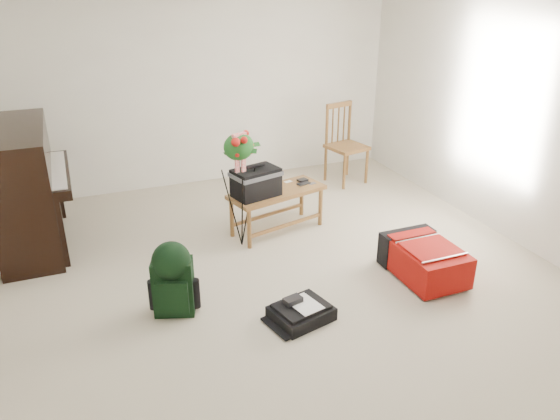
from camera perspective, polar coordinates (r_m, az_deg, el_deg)
name	(u,v)px	position (r m, az deg, el deg)	size (l,w,h in m)	color
floor	(288,277)	(5.14, 0.84, -7.03)	(5.00, 5.50, 0.01)	#C0B59B
wall_back	(206,87)	(7.16, -7.75, 12.57)	(5.00, 0.04, 2.50)	white
wall_right	(520,121)	(6.01, 23.81, 8.52)	(0.04, 5.50, 2.50)	white
piano	(27,191)	(6.04, -24.96, 1.86)	(0.71, 1.50, 1.25)	black
bench	(261,184)	(5.73, -2.02, 2.76)	(1.12, 0.67, 0.81)	brown
dining_chair	(346,145)	(7.29, 6.87, 6.80)	(0.54, 0.54, 1.04)	brown
red_suitcase	(421,257)	(5.28, 14.52, -4.77)	(0.54, 0.77, 0.33)	#9D060B
black_duffel	(301,312)	(4.55, 2.22, -10.58)	(0.54, 0.47, 0.19)	black
green_backpack	(173,275)	(4.56, -11.15, -6.72)	(0.37, 0.35, 0.65)	black
flower_stand	(240,191)	(5.47, -4.17, 1.98)	(0.50, 0.50, 1.24)	black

